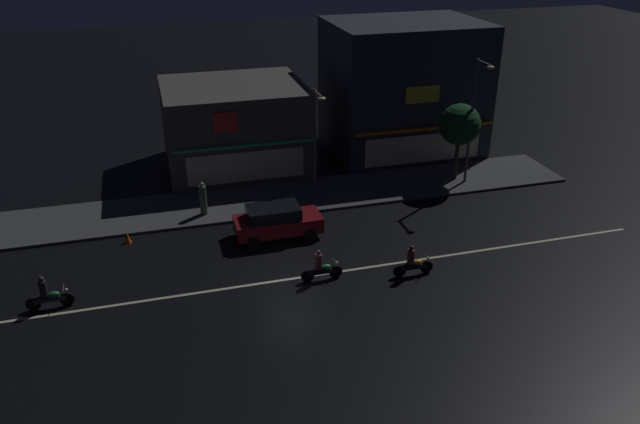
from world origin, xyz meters
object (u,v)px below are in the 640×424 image
(motorcycle_following, at_px, (412,263))
(parked_car_near_kerb, at_px, (277,221))
(motorcycle_lead, at_px, (47,295))
(motorcycle_opposite_lane, at_px, (321,267))
(pedestrian_on_sidewalk, at_px, (203,199))
(streetlamp_east, at_px, (474,113))
(traffic_cone, at_px, (127,238))
(streetlamp_mid, at_px, (316,133))

(motorcycle_following, bearing_deg, parked_car_near_kerb, -51.50)
(motorcycle_lead, distance_m, motorcycle_opposite_lane, 11.39)
(parked_car_near_kerb, height_order, motorcycle_following, parked_car_near_kerb)
(pedestrian_on_sidewalk, distance_m, motorcycle_opposite_lane, 8.89)
(motorcycle_opposite_lane, bearing_deg, parked_car_near_kerb, -70.22)
(pedestrian_on_sidewalk, relative_size, parked_car_near_kerb, 0.42)
(motorcycle_opposite_lane, bearing_deg, motorcycle_lead, 2.51)
(pedestrian_on_sidewalk, bearing_deg, streetlamp_east, -31.65)
(traffic_cone, bearing_deg, streetlamp_east, 5.55)
(parked_car_near_kerb, distance_m, motorcycle_lead, 10.95)
(motorcycle_following, height_order, motorcycle_opposite_lane, same)
(motorcycle_following, bearing_deg, motorcycle_lead, -11.71)
(motorcycle_lead, bearing_deg, parked_car_near_kerb, 26.56)
(pedestrian_on_sidewalk, xyz_separation_m, parked_car_near_kerb, (3.25, -3.30, -0.11))
(parked_car_near_kerb, relative_size, motorcycle_following, 2.26)
(streetlamp_east, height_order, traffic_cone, streetlamp_east)
(motorcycle_following, height_order, traffic_cone, motorcycle_following)
(parked_car_near_kerb, relative_size, motorcycle_lead, 2.26)
(parked_car_near_kerb, xyz_separation_m, motorcycle_opposite_lane, (0.99, -4.50, -0.24))
(motorcycle_opposite_lane, xyz_separation_m, traffic_cone, (-8.21, 5.88, -0.36))
(streetlamp_east, relative_size, parked_car_near_kerb, 1.70)
(motorcycle_lead, height_order, motorcycle_following, same)
(streetlamp_mid, xyz_separation_m, pedestrian_on_sidewalk, (-6.42, -0.83, -2.80))
(streetlamp_mid, bearing_deg, motorcycle_lead, -150.47)
(streetlamp_mid, height_order, motorcycle_lead, streetlamp_mid)
(streetlamp_east, xyz_separation_m, motorcycle_opposite_lane, (-11.21, -7.77, -3.80))
(traffic_cone, bearing_deg, motorcycle_opposite_lane, -35.63)
(pedestrian_on_sidewalk, height_order, motorcycle_lead, pedestrian_on_sidewalk)
(streetlamp_east, bearing_deg, motorcycle_opposite_lane, -145.27)
(streetlamp_east, relative_size, traffic_cone, 13.28)
(motorcycle_lead, xyz_separation_m, motorcycle_following, (15.40, -1.69, 0.00))
(parked_car_near_kerb, bearing_deg, streetlamp_east, 14.98)
(streetlamp_east, height_order, motorcycle_opposite_lane, streetlamp_east)
(streetlamp_mid, xyz_separation_m, parked_car_near_kerb, (-3.17, -4.12, -2.92))
(motorcycle_opposite_lane, bearing_deg, streetlamp_east, -137.90)
(motorcycle_lead, distance_m, motorcycle_following, 15.49)
(streetlamp_mid, bearing_deg, traffic_cone, -165.18)
(streetlamp_mid, xyz_separation_m, motorcycle_opposite_lane, (-2.17, -8.63, -3.15))
(motorcycle_lead, xyz_separation_m, traffic_cone, (3.14, 4.92, -0.36))
(parked_car_near_kerb, height_order, motorcycle_lead, parked_car_near_kerb)
(streetlamp_mid, bearing_deg, motorcycle_opposite_lane, -104.15)
(pedestrian_on_sidewalk, xyz_separation_m, motorcycle_opposite_lane, (4.24, -7.80, -0.35))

